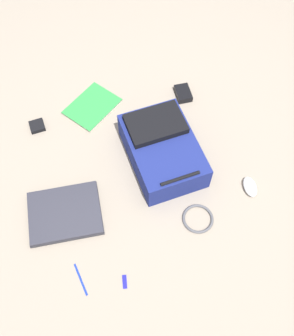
% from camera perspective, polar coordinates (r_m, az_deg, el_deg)
% --- Properties ---
extents(ground_plane, '(3.93, 3.93, 0.00)m').
position_cam_1_polar(ground_plane, '(1.96, 0.99, -0.60)').
color(ground_plane, gray).
extents(backpack, '(0.38, 0.50, 0.18)m').
position_cam_1_polar(backpack, '(1.94, 2.19, 2.77)').
color(backpack, navy).
rests_on(backpack, ground_plane).
extents(laptop, '(0.34, 0.27, 0.03)m').
position_cam_1_polar(laptop, '(1.89, -11.76, -6.38)').
color(laptop, '#24242C').
rests_on(laptop, ground_plane).
extents(book_red, '(0.34, 0.33, 0.02)m').
position_cam_1_polar(book_red, '(2.20, -7.89, 8.75)').
color(book_red, silver).
rests_on(book_red, ground_plane).
extents(computer_mouse, '(0.06, 0.11, 0.04)m').
position_cam_1_polar(computer_mouse, '(1.97, 14.61, -2.61)').
color(computer_mouse, silver).
rests_on(computer_mouse, ground_plane).
extents(cable_coil, '(0.15, 0.15, 0.01)m').
position_cam_1_polar(cable_coil, '(1.86, 7.33, -7.25)').
color(cable_coil, '#4C4C51').
rests_on(cable_coil, ground_plane).
extents(power_brick, '(0.08, 0.12, 0.04)m').
position_cam_1_polar(power_brick, '(2.24, 5.22, 10.65)').
color(power_brick, black).
rests_on(power_brick, ground_plane).
extents(pen_black, '(0.05, 0.15, 0.01)m').
position_cam_1_polar(pen_black, '(1.78, -9.54, -15.51)').
color(pen_black, '#1933B2').
rests_on(pen_black, ground_plane).
extents(earbud_pouch, '(0.09, 0.09, 0.02)m').
position_cam_1_polar(earbud_pouch, '(2.18, -15.53, 5.84)').
color(earbud_pouch, black).
rests_on(earbud_pouch, ground_plane).
extents(usb_stick, '(0.02, 0.06, 0.01)m').
position_cam_1_polar(usb_stick, '(1.76, -3.23, -16.02)').
color(usb_stick, '#191999').
rests_on(usb_stick, ground_plane).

